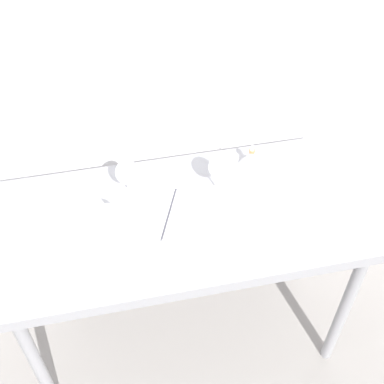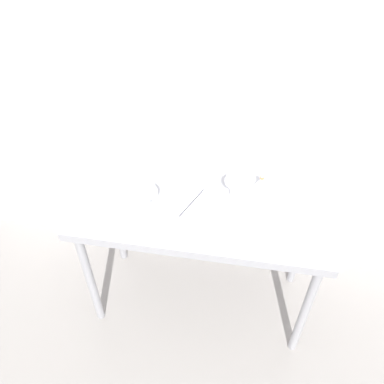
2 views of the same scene
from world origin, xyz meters
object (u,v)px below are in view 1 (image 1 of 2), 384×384
object	(u,v)px
tasting_sheet_upper	(300,212)
tasting_sheet_lower	(79,211)
wine_glass_near_left	(109,218)
decanter_funnel	(251,159)
wine_glass_far_left	(127,173)
open_notebook	(169,214)
wine_glass_far_right	(219,168)

from	to	relation	value
tasting_sheet_upper	tasting_sheet_lower	size ratio (longest dim) A/B	0.99
wine_glass_near_left	tasting_sheet_upper	bearing A→B (deg)	-1.38
decanter_funnel	wine_glass_far_left	bearing A→B (deg)	-174.26
tasting_sheet_upper	decanter_funnel	world-z (taller)	decanter_funnel
wine_glass_near_left	tasting_sheet_upper	distance (m)	0.71
open_notebook	decanter_funnel	distance (m)	0.42
wine_glass_far_left	tasting_sheet_lower	distance (m)	0.23
open_notebook	tasting_sheet_upper	xyz separation A→B (m)	(0.49, -0.09, -0.00)
tasting_sheet_lower	decanter_funnel	bearing A→B (deg)	-17.21
tasting_sheet_lower	open_notebook	bearing A→B (deg)	-40.14
tasting_sheet_lower	decanter_funnel	world-z (taller)	decanter_funnel
wine_glass_far_left	decanter_funnel	distance (m)	0.51
wine_glass_near_left	decanter_funnel	xyz separation A→B (m)	(0.59, 0.26, -0.08)
wine_glass_far_left	open_notebook	distance (m)	0.22
open_notebook	decanter_funnel	world-z (taller)	decanter_funnel
wine_glass_far_right	tasting_sheet_upper	size ratio (longest dim) A/B	0.69
wine_glass_far_right	wine_glass_far_left	distance (m)	0.35
wine_glass_near_left	wine_glass_far_left	xyz separation A→B (m)	(0.09, 0.21, -0.01)
wine_glass_far_left	tasting_sheet_upper	distance (m)	0.67
wine_glass_far_right	tasting_sheet_upper	xyz separation A→B (m)	(0.28, -0.17, -0.12)
decanter_funnel	wine_glass_near_left	bearing A→B (deg)	-156.21
wine_glass_near_left	decanter_funnel	world-z (taller)	wine_glass_near_left
wine_glass_near_left	wine_glass_far_left	world-z (taller)	wine_glass_near_left
wine_glass_far_left	tasting_sheet_lower	size ratio (longest dim) A/B	0.63
open_notebook	tasting_sheet_lower	distance (m)	0.34
open_notebook	tasting_sheet_upper	size ratio (longest dim) A/B	1.74
wine_glass_far_left	tasting_sheet_upper	world-z (taller)	wine_glass_far_left
wine_glass_far_left	decanter_funnel	bearing A→B (deg)	5.74
wine_glass_far_right	tasting_sheet_upper	world-z (taller)	wine_glass_far_right
wine_glass_far_right	wine_glass_far_left	bearing A→B (deg)	170.21
tasting_sheet_upper	wine_glass_near_left	bearing A→B (deg)	-162.45
open_notebook	tasting_sheet_lower	xyz separation A→B (m)	(-0.33, 0.09, -0.00)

